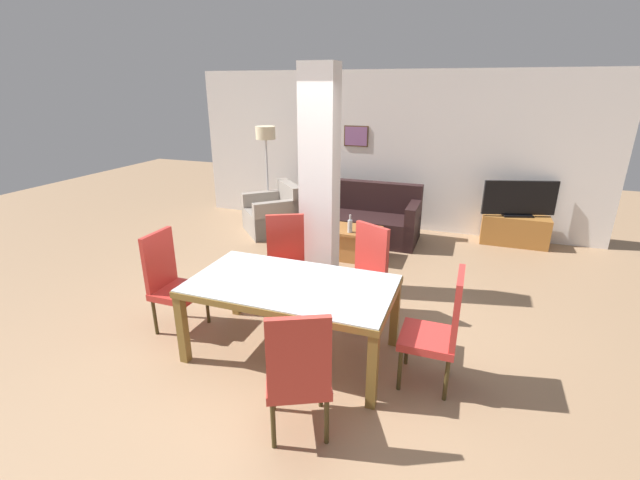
{
  "coord_description": "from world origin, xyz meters",
  "views": [
    {
      "loc": [
        1.46,
        -3.25,
        2.46
      ],
      "look_at": [
        0.0,
        0.78,
        0.9
      ],
      "focal_mm": 24.0,
      "sensor_mm": 36.0,
      "label": 1
    }
  ],
  "objects_px": {
    "sofa": "(363,220)",
    "floor_lamp": "(266,142)",
    "dining_table": "(291,296)",
    "dining_chair_head_right": "(440,327)",
    "coffee_table": "(353,243)",
    "tv_screen": "(520,199)",
    "dining_chair_near_right": "(298,372)",
    "tv_stand": "(514,230)",
    "dining_chair_head_left": "(171,279)",
    "dining_chair_far_right": "(364,271)",
    "bottle": "(350,226)",
    "dining_chair_far_left": "(286,259)",
    "armchair": "(274,215)"
  },
  "relations": [
    {
      "from": "bottle",
      "to": "tv_screen",
      "type": "height_order",
      "value": "tv_screen"
    },
    {
      "from": "dining_chair_far_right",
      "to": "armchair",
      "type": "relative_size",
      "value": 0.86
    },
    {
      "from": "dining_chair_near_right",
      "to": "armchair",
      "type": "distance_m",
      "value": 4.75
    },
    {
      "from": "dining_chair_far_right",
      "to": "bottle",
      "type": "xyz_separation_m",
      "value": [
        -0.59,
        1.49,
        -0.01
      ]
    },
    {
      "from": "dining_chair_head_left",
      "to": "coffee_table",
      "type": "bearing_deg",
      "value": 153.78
    },
    {
      "from": "dining_chair_near_right",
      "to": "tv_stand",
      "type": "relative_size",
      "value": 1.04
    },
    {
      "from": "dining_chair_near_right",
      "to": "tv_screen",
      "type": "height_order",
      "value": "dining_chair_near_right"
    },
    {
      "from": "dining_chair_near_right",
      "to": "tv_stand",
      "type": "xyz_separation_m",
      "value": [
        1.72,
        4.93,
        -0.32
      ]
    },
    {
      "from": "dining_chair_far_right",
      "to": "dining_chair_head_left",
      "type": "bearing_deg",
      "value": 53.59
    },
    {
      "from": "dining_table",
      "to": "dining_chair_far_left",
      "type": "bearing_deg",
      "value": 116.94
    },
    {
      "from": "dining_chair_head_right",
      "to": "floor_lamp",
      "type": "bearing_deg",
      "value": 43.26
    },
    {
      "from": "dining_chair_far_left",
      "to": "dining_chair_near_right",
      "type": "height_order",
      "value": "same"
    },
    {
      "from": "dining_chair_near_right",
      "to": "sofa",
      "type": "relative_size",
      "value": 0.58
    },
    {
      "from": "dining_chair_far_left",
      "to": "armchair",
      "type": "xyz_separation_m",
      "value": [
        -1.28,
        2.33,
        -0.27
      ]
    },
    {
      "from": "sofa",
      "to": "tv_screen",
      "type": "relative_size",
      "value": 1.68
    },
    {
      "from": "dining_chair_head_right",
      "to": "coffee_table",
      "type": "bearing_deg",
      "value": 29.96
    },
    {
      "from": "dining_chair_far_left",
      "to": "sofa",
      "type": "relative_size",
      "value": 0.58
    },
    {
      "from": "dining_chair_far_left",
      "to": "floor_lamp",
      "type": "distance_m",
      "value": 3.25
    },
    {
      "from": "dining_chair_head_left",
      "to": "armchair",
      "type": "xyz_separation_m",
      "value": [
        -0.39,
        3.24,
        -0.27
      ]
    },
    {
      "from": "dining_chair_head_left",
      "to": "coffee_table",
      "type": "distance_m",
      "value": 2.85
    },
    {
      "from": "dining_chair_near_right",
      "to": "dining_chair_head_right",
      "type": "relative_size",
      "value": 1.0
    },
    {
      "from": "sofa",
      "to": "bottle",
      "type": "distance_m",
      "value": 1.11
    },
    {
      "from": "dining_chair_head_left",
      "to": "dining_chair_far_right",
      "type": "relative_size",
      "value": 1.0
    },
    {
      "from": "dining_chair_near_right",
      "to": "coffee_table",
      "type": "bearing_deg",
      "value": 73.27
    },
    {
      "from": "dining_table",
      "to": "sofa",
      "type": "relative_size",
      "value": 1.03
    },
    {
      "from": "dining_chair_far_left",
      "to": "tv_screen",
      "type": "bearing_deg",
      "value": -157.78
    },
    {
      "from": "dining_chair_head_right",
      "to": "coffee_table",
      "type": "relative_size",
      "value": 1.36
    },
    {
      "from": "bottle",
      "to": "armchair",
      "type": "bearing_deg",
      "value": 151.92
    },
    {
      "from": "dining_chair_far_right",
      "to": "coffee_table",
      "type": "distance_m",
      "value": 1.78
    },
    {
      "from": "dining_chair_far_left",
      "to": "dining_chair_near_right",
      "type": "xyz_separation_m",
      "value": [
        0.93,
        -1.86,
        0.0
      ]
    },
    {
      "from": "dining_chair_far_left",
      "to": "coffee_table",
      "type": "distance_m",
      "value": 1.69
    },
    {
      "from": "tv_stand",
      "to": "tv_screen",
      "type": "bearing_deg",
      "value": 0.0
    },
    {
      "from": "dining_chair_far_right",
      "to": "coffee_table",
      "type": "xyz_separation_m",
      "value": [
        -0.58,
        1.65,
        -0.33
      ]
    },
    {
      "from": "armchair",
      "to": "floor_lamp",
      "type": "distance_m",
      "value": 1.29
    },
    {
      "from": "dining_chair_head_right",
      "to": "dining_chair_head_left",
      "type": "bearing_deg",
      "value": 90.0
    },
    {
      "from": "tv_screen",
      "to": "dining_chair_far_right",
      "type": "bearing_deg",
      "value": 44.23
    },
    {
      "from": "dining_table",
      "to": "coffee_table",
      "type": "relative_size",
      "value": 2.41
    },
    {
      "from": "dining_chair_near_right",
      "to": "dining_chair_far_right",
      "type": "distance_m",
      "value": 1.83
    },
    {
      "from": "coffee_table",
      "to": "bottle",
      "type": "xyz_separation_m",
      "value": [
        -0.01,
        -0.16,
        0.32
      ]
    },
    {
      "from": "dining_chair_near_right",
      "to": "tv_stand",
      "type": "distance_m",
      "value": 5.24
    },
    {
      "from": "floor_lamp",
      "to": "dining_table",
      "type": "bearing_deg",
      "value": -60.5
    },
    {
      "from": "coffee_table",
      "to": "tv_screen",
      "type": "bearing_deg",
      "value": 32.15
    },
    {
      "from": "tv_stand",
      "to": "floor_lamp",
      "type": "xyz_separation_m",
      "value": [
        -4.22,
        -0.39,
        1.26
      ]
    },
    {
      "from": "coffee_table",
      "to": "tv_screen",
      "type": "height_order",
      "value": "tv_screen"
    },
    {
      "from": "sofa",
      "to": "dining_chair_far_left",
      "type": "bearing_deg",
      "value": 84.21
    },
    {
      "from": "armchair",
      "to": "tv_stand",
      "type": "bearing_deg",
      "value": -122.6
    },
    {
      "from": "dining_table",
      "to": "dining_chair_head_right",
      "type": "bearing_deg",
      "value": 0.0
    },
    {
      "from": "dining_chair_far_right",
      "to": "bottle",
      "type": "bearing_deg",
      "value": -40.64
    },
    {
      "from": "dining_table",
      "to": "coffee_table",
      "type": "distance_m",
      "value": 2.57
    },
    {
      "from": "sofa",
      "to": "floor_lamp",
      "type": "distance_m",
      "value": 2.19
    }
  ]
}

